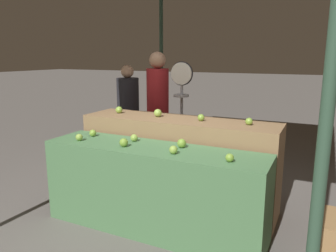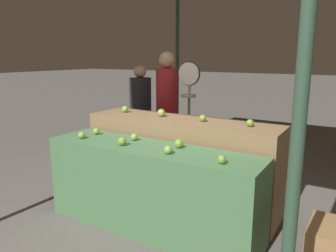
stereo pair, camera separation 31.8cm
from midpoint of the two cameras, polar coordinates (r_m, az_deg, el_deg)
ground_plane at (r=3.43m, az=-5.37°, el=-17.37°), size 60.00×60.00×0.00m
display_counter_front at (r=3.25m, az=-5.52°, el=-10.90°), size 2.19×0.55×0.84m
display_counter_back at (r=3.71m, az=-0.69°, el=-6.46°), size 2.19×0.55×1.01m
apple_front_0 at (r=3.49m, az=-17.77°, el=-1.90°), size 0.07×0.07×0.07m
apple_front_1 at (r=3.15m, az=-10.60°, el=-2.89°), size 0.08×0.08×0.08m
apple_front_2 at (r=2.88m, az=-2.22°, el=-4.20°), size 0.07×0.07×0.07m
apple_front_3 at (r=2.69m, az=7.38°, el=-5.55°), size 0.07×0.07×0.07m
apple_front_4 at (r=3.63m, az=-15.44°, el=-1.21°), size 0.07×0.07×0.07m
apple_front_5 at (r=3.33m, az=-8.66°, el=-2.08°), size 0.07×0.07×0.07m
apple_front_6 at (r=3.07m, az=-0.56°, el=-3.06°), size 0.09×0.09×0.09m
apple_back_0 at (r=3.99m, az=-10.81°, el=2.76°), size 0.08×0.08×0.08m
apple_back_1 at (r=3.69m, az=-4.26°, el=2.26°), size 0.09×0.09×0.09m
apple_back_2 at (r=3.45m, az=3.16°, el=1.46°), size 0.07×0.07×0.07m
apple_back_3 at (r=3.31m, az=11.28°, el=0.77°), size 0.07×0.07×0.07m
produce_scale at (r=4.23m, az=0.20°, el=5.36°), size 0.30×0.20×1.62m
person_vendor_at_scale at (r=4.63m, az=-3.77°, el=3.90°), size 0.37×0.37×1.74m
person_customer_left at (r=5.32m, az=-8.66°, el=3.35°), size 0.39×0.39×1.55m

